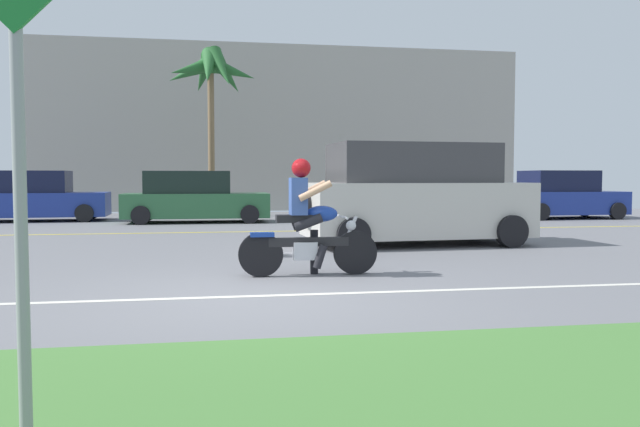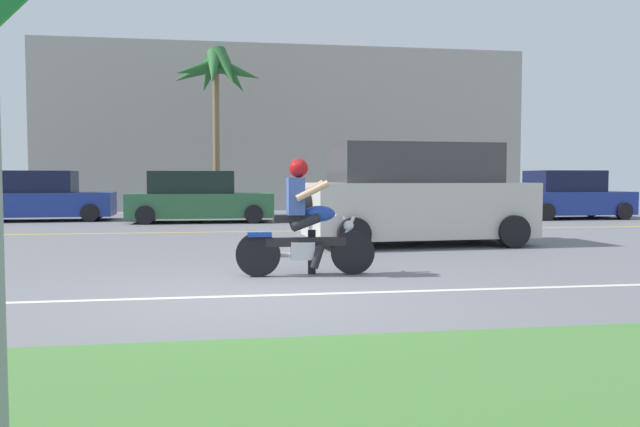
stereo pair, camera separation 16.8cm
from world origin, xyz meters
TOP-DOWN VIEW (x-y plane):
  - ground at (0.00, 3.00)m, footprint 56.00×30.00m
  - lane_line_near at (0.00, -0.04)m, footprint 50.40×0.12m
  - lane_line_far at (0.00, 8.74)m, footprint 50.40×0.12m
  - motorcyclist at (0.79, 1.40)m, footprint 1.96×0.64m
  - suv_nearby at (3.57, 5.14)m, footprint 4.76×2.42m
  - parked_car_0 at (-6.14, 13.89)m, footprint 4.48×2.07m
  - parked_car_1 at (-1.08, 12.48)m, footprint 4.41×1.87m
  - parked_car_2 at (5.09, 14.00)m, footprint 4.39×2.04m
  - parked_car_3 at (11.17, 12.34)m, footprint 3.85×2.06m
  - palm_tree_0 at (-0.55, 15.38)m, footprint 3.34×3.21m
  - building_far at (2.42, 21.00)m, footprint 20.67×4.00m

SIDE VIEW (x-z plane):
  - ground at x=0.00m, z-range -0.04..0.00m
  - lane_line_near at x=0.00m, z-range 0.00..0.01m
  - lane_line_far at x=0.00m, z-range 0.00..0.01m
  - motorcyclist at x=0.79m, z-range -0.13..1.51m
  - parked_car_1 at x=-1.08m, z-range -0.05..1.53m
  - parked_car_0 at x=-6.14m, z-range -0.05..1.54m
  - parked_car_2 at x=5.09m, z-range -0.05..1.54m
  - parked_car_3 at x=11.17m, z-range -0.06..1.56m
  - suv_nearby at x=3.57m, z-range -0.03..2.03m
  - building_far at x=2.42m, z-range 0.00..6.94m
  - palm_tree_0 at x=-0.55m, z-range 2.02..7.96m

